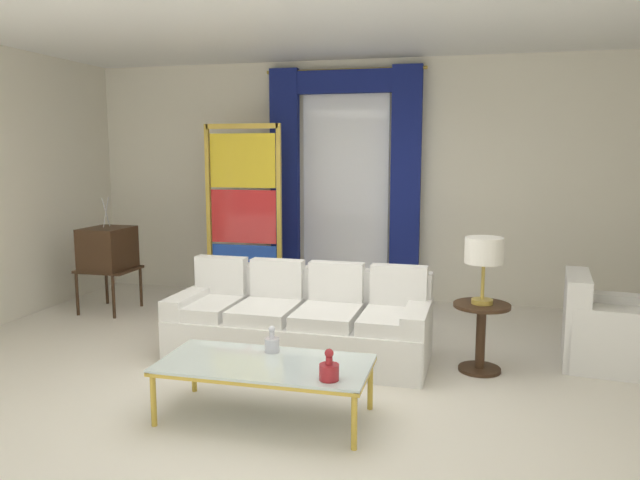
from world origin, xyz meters
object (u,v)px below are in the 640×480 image
object	(u,v)px
vintage_tv	(108,250)
stained_glass_divider	(244,220)
couch_white_long	(302,323)
peacock_figurine	(262,296)
bottle_crystal_tall	(329,370)
round_side_table	(481,331)
table_lamp_brass	(484,254)
armchair_white	(606,333)
coffee_table	(265,366)
bottle_blue_decanter	(272,343)

from	to	relation	value
vintage_tv	stained_glass_divider	size ratio (longest dim) A/B	0.61
couch_white_long	peacock_figurine	world-z (taller)	couch_white_long
bottle_crystal_tall	round_side_table	world-z (taller)	bottle_crystal_tall
vintage_tv	table_lamp_brass	world-z (taller)	vintage_tv
armchair_white	stained_glass_divider	size ratio (longest dim) A/B	0.41
couch_white_long	coffee_table	distance (m)	1.35
coffee_table	peacock_figurine	world-z (taller)	peacock_figurine
bottle_crystal_tall	table_lamp_brass	size ratio (longest dim) A/B	0.37
table_lamp_brass	peacock_figurine	bearing A→B (deg)	151.95
stained_glass_divider	peacock_figurine	bearing A→B (deg)	-43.65
coffee_table	armchair_white	xyz separation A→B (m)	(2.57, 1.76, -0.09)
round_side_table	bottle_blue_decanter	bearing A→B (deg)	-143.86
coffee_table	bottle_crystal_tall	xyz separation A→B (m)	(0.52, -0.22, 0.10)
couch_white_long	round_side_table	world-z (taller)	couch_white_long
bottle_blue_decanter	bottle_crystal_tall	xyz separation A→B (m)	(0.53, -0.44, 0.00)
couch_white_long	peacock_figurine	xyz separation A→B (m)	(-0.83, 1.27, -0.09)
armchair_white	stained_glass_divider	xyz separation A→B (m)	(-3.85, 1.18, 0.77)
stained_glass_divider	bottle_blue_decanter	bearing A→B (deg)	-65.20
peacock_figurine	stained_glass_divider	bearing A→B (deg)	136.35
couch_white_long	coffee_table	size ratio (longest dim) A/B	1.59
bottle_blue_decanter	coffee_table	bearing A→B (deg)	-85.17
bottle_blue_decanter	armchair_white	distance (m)	3.02
couch_white_long	coffee_table	xyz separation A→B (m)	(0.11, -1.34, 0.07)
bottle_crystal_tall	vintage_tv	distance (m)	4.15
bottle_blue_decanter	table_lamp_brass	xyz separation A→B (m)	(1.51, 1.10, 0.55)
vintage_tv	round_side_table	size ratio (longest dim) A/B	2.26
vintage_tv	round_side_table	distance (m)	4.37
bottle_blue_decanter	stained_glass_divider	xyz separation A→B (m)	(-1.26, 2.72, 0.58)
bottle_crystal_tall	armchair_white	world-z (taller)	armchair_white
bottle_crystal_tall	armchair_white	size ratio (longest dim) A/B	0.23
couch_white_long	armchair_white	bearing A→B (deg)	8.75
bottle_crystal_tall	peacock_figurine	world-z (taller)	bottle_crystal_tall
round_side_table	bottle_crystal_tall	bearing A→B (deg)	-122.38
couch_white_long	table_lamp_brass	distance (m)	1.76
bottle_crystal_tall	stained_glass_divider	xyz separation A→B (m)	(-1.79, 3.16, 0.58)
round_side_table	table_lamp_brass	distance (m)	0.67
couch_white_long	bottle_crystal_tall	size ratio (longest dim) A/B	11.25
armchair_white	peacock_figurine	world-z (taller)	armchair_white
couch_white_long	bottle_crystal_tall	distance (m)	1.69
vintage_tv	stained_glass_divider	xyz separation A→B (m)	(1.47, 0.60, 0.33)
table_lamp_brass	vintage_tv	bearing A→B (deg)	166.58
couch_white_long	stained_glass_divider	size ratio (longest dim) A/B	1.07
bottle_blue_decanter	bottle_crystal_tall	world-z (taller)	bottle_crystal_tall
couch_white_long	bottle_blue_decanter	world-z (taller)	couch_white_long
table_lamp_brass	coffee_table	bearing A→B (deg)	-138.50
stained_glass_divider	round_side_table	world-z (taller)	stained_glass_divider
armchair_white	round_side_table	xyz separation A→B (m)	(-1.08, -0.44, 0.07)
armchair_white	bottle_crystal_tall	bearing A→B (deg)	-136.13
bottle_blue_decanter	peacock_figurine	size ratio (longest dim) A/B	0.33
bottle_blue_decanter	table_lamp_brass	world-z (taller)	table_lamp_brass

